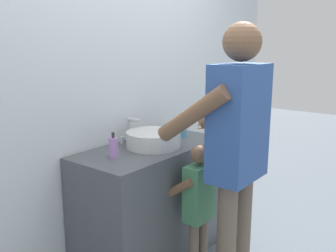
{
  "coord_description": "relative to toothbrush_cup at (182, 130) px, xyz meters",
  "views": [
    {
      "loc": [
        -1.91,
        -1.35,
        1.57
      ],
      "look_at": [
        0.0,
        0.15,
        1.03
      ],
      "focal_mm": 39.64,
      "sensor_mm": 36.0,
      "label": 1
    }
  ],
  "objects": [
    {
      "name": "toothbrush_cup",
      "position": [
        0.0,
        0.0,
        0.0
      ],
      "size": [
        0.07,
        0.07,
        0.21
      ],
      "color": "#4C8EB2",
      "rests_on": "vanity_cabinet"
    },
    {
      "name": "child_toddler",
      "position": [
        -0.35,
        -0.39,
        -0.36
      ],
      "size": [
        0.29,
        0.29,
        0.94
      ],
      "color": "#6B5B4C",
      "rests_on": "ground"
    },
    {
      "name": "vanity_cabinet",
      "position": [
        -0.35,
        0.01,
        -0.49
      ],
      "size": [
        1.14,
        0.54,
        0.87
      ],
      "primitive_type": "cube",
      "color": "#4C5156",
      "rests_on": "ground"
    },
    {
      "name": "adult_parent",
      "position": [
        -0.34,
        -0.64,
        0.1
      ],
      "size": [
        0.52,
        0.55,
        1.69
      ],
      "color": "#6B5B4C",
      "rests_on": "ground"
    },
    {
      "name": "soap_bottle",
      "position": [
        -0.7,
        0.03,
        0.01
      ],
      "size": [
        0.06,
        0.06,
        0.17
      ],
      "color": "#B27FC6",
      "rests_on": "vanity_cabinet"
    },
    {
      "name": "sink_basin",
      "position": [
        -0.35,
        -0.01,
        0.0
      ],
      "size": [
        0.38,
        0.38,
        0.11
      ],
      "color": "silver",
      "rests_on": "vanity_cabinet"
    },
    {
      "name": "faucet",
      "position": [
        -0.35,
        0.22,
        0.03
      ],
      "size": [
        0.18,
        0.14,
        0.18
      ],
      "color": "#B7BABF",
      "rests_on": "vanity_cabinet"
    },
    {
      "name": "back_wall",
      "position": [
        -0.35,
        0.33,
        0.43
      ],
      "size": [
        4.4,
        0.08,
        2.7
      ],
      "color": "silver",
      "rests_on": "ground"
    }
  ]
}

